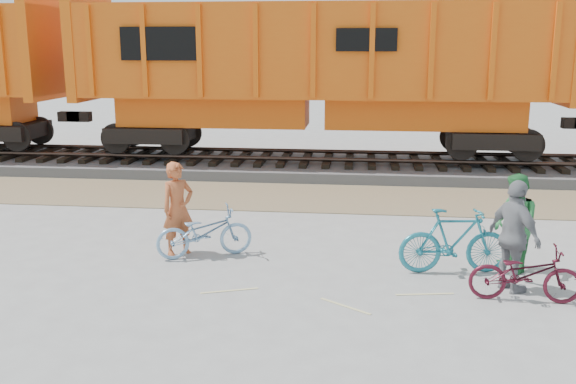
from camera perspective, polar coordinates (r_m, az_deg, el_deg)
name	(u,v)px	position (r m, az deg, el deg)	size (l,w,h in m)	color
ground	(299,275)	(10.69, 0.95, -7.43)	(120.00, 120.00, 0.00)	#9E9E99
gravel_strip	(320,198)	(15.94, 2.87, -0.50)	(120.00, 3.00, 0.02)	#8B7856
ballast_bed	(328,166)	(19.33, 3.55, 2.32)	(120.00, 4.00, 0.30)	slate
track	(328,155)	(19.27, 3.56, 3.26)	(120.00, 2.60, 0.24)	black
hopper_car_center	(317,69)	(19.03, 2.60, 10.83)	(14.00, 3.13, 4.65)	black
bicycle_blue	(204,232)	(11.57, -7.45, -3.56)	(0.60, 1.72, 0.90)	#7AA6CA
bicycle_teal	(454,241)	(10.99, 14.55, -4.23)	(0.52, 1.84, 1.11)	teal
bicycle_maroon	(525,274)	(10.16, 20.33, -6.85)	(0.56, 1.61, 0.85)	#49101E
person_solo	(178,209)	(11.69, -9.77, -1.46)	(0.62, 0.41, 1.70)	#B3552C
person_man	(515,224)	(11.29, 19.53, -2.66)	(0.81, 0.63, 1.66)	#287A3A
person_woman	(514,237)	(10.37, 19.48, -3.76)	(1.03, 0.43, 1.75)	gray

